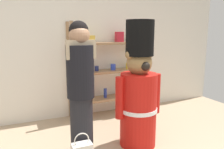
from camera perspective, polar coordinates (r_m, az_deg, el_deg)
back_wall at (r=3.97m, az=-11.89°, el=7.72°), size 6.40×0.12×2.60m
merchandise_shelf at (r=4.00m, az=-1.69°, el=1.29°), size 1.29×0.35×1.67m
teddy_bear_guard at (r=2.93m, az=6.79°, el=-4.65°), size 0.65×0.50×1.64m
person_shopper at (r=2.50m, az=-7.97°, el=-3.93°), size 0.32×0.30×1.61m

